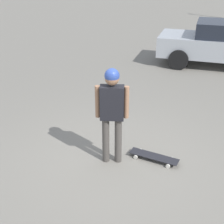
{
  "coord_description": "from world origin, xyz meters",
  "views": [
    {
      "loc": [
        4.72,
        -0.58,
        3.33
      ],
      "look_at": [
        0.0,
        0.0,
        1.0
      ],
      "focal_mm": 50.0,
      "sensor_mm": 36.0,
      "label": 1
    }
  ],
  "objects": [
    {
      "name": "ground_plane",
      "position": [
        0.0,
        0.0,
        0.0
      ],
      "size": [
        220.0,
        220.0,
        0.0
      ],
      "primitive_type": "plane",
      "color": "gray"
    },
    {
      "name": "person",
      "position": [
        0.0,
        0.0,
        1.1
      ],
      "size": [
        0.27,
        0.56,
        1.77
      ],
      "rotation": [
        0.0,
        0.0,
        1.39
      ],
      "color": "#4C4742",
      "rests_on": "ground_plane"
    },
    {
      "name": "skateboard",
      "position": [
        0.07,
        0.77,
        0.07
      ],
      "size": [
        0.69,
        0.88,
        0.09
      ],
      "rotation": [
        0.0,
        0.0,
        -2.17
      ],
      "color": "#232328",
      "rests_on": "ground_plane"
    },
    {
      "name": "car_parked_near",
      "position": [
        -5.25,
        4.36,
        0.77
      ],
      "size": [
        3.22,
        4.39,
        1.49
      ],
      "rotation": [
        0.0,
        0.0,
        -1.99
      ],
      "color": "#ADB2B7",
      "rests_on": "ground_plane"
    }
  ]
}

